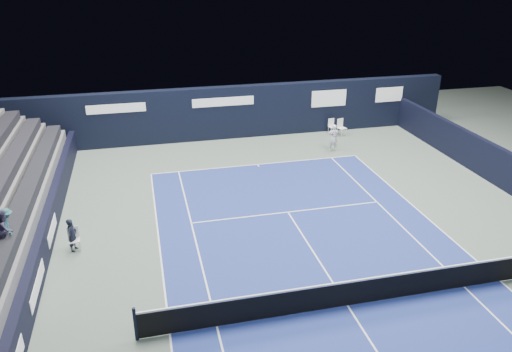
{
  "coord_description": "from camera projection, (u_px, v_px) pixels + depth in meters",
  "views": [
    {
      "loc": [
        -5.7,
        -11.56,
        9.93
      ],
      "look_at": [
        -1.12,
        7.57,
        1.3
      ],
      "focal_mm": 35.0,
      "sensor_mm": 36.0,
      "label": 1
    }
  ],
  "objects": [
    {
      "name": "line_judge",
      "position": [
        72.0,
        235.0,
        18.21
      ],
      "size": [
        0.45,
        0.54,
        1.28
      ],
      "primitive_type": "imported",
      "rotation": [
        0.0,
        0.0,
        1.22
      ],
      "color": "black",
      "rests_on": "ground"
    },
    {
      "name": "court_markings",
      "position": [
        348.0,
        306.0,
        15.5
      ],
      "size": [
        11.03,
        23.83,
        0.0
      ],
      "color": "white",
      "rests_on": "court_surface"
    },
    {
      "name": "folding_chair_back_b",
      "position": [
        332.0,
        125.0,
        30.56
      ],
      "size": [
        0.46,
        0.45,
        0.91
      ],
      "rotation": [
        0.0,
        0.0,
        0.17
      ],
      "color": "white",
      "rests_on": "ground"
    },
    {
      "name": "tennis_net",
      "position": [
        349.0,
        292.0,
        15.3
      ],
      "size": [
        12.9,
        0.1,
        1.1
      ],
      "color": "black",
      "rests_on": "ground"
    },
    {
      "name": "court_surface",
      "position": [
        348.0,
        306.0,
        15.5
      ],
      "size": [
        10.97,
        23.77,
        0.01
      ],
      "primitive_type": "cube",
      "color": "navy",
      "rests_on": "ground"
    },
    {
      "name": "line_judge_chair",
      "position": [
        74.0,
        237.0,
        18.31
      ],
      "size": [
        0.44,
        0.43,
        0.91
      ],
      "rotation": [
        0.0,
        0.0,
        0.11
      ],
      "color": "silver",
      "rests_on": "ground"
    },
    {
      "name": "side_barrier_left",
      "position": [
        47.0,
        231.0,
        18.55
      ],
      "size": [
        0.33,
        22.0,
        1.2
      ],
      "color": "black",
      "rests_on": "ground"
    },
    {
      "name": "ground",
      "position": [
        325.0,
        270.0,
        17.28
      ],
      "size": [
        48.0,
        48.0,
        0.0
      ],
      "primitive_type": "plane",
      "color": "#526157",
      "rests_on": "ground"
    },
    {
      "name": "folding_chair_back_a",
      "position": [
        341.0,
        124.0,
        30.17
      ],
      "size": [
        0.57,
        0.59,
        1.02
      ],
      "rotation": [
        0.0,
        0.0,
        0.33
      ],
      "color": "white",
      "rests_on": "ground"
    },
    {
      "name": "tennis_player",
      "position": [
        333.0,
        138.0,
        27.67
      ],
      "size": [
        0.59,
        0.81,
        1.53
      ],
      "color": "silver",
      "rests_on": "ground"
    },
    {
      "name": "back_sponsor_wall",
      "position": [
        239.0,
        112.0,
        29.57
      ],
      "size": [
        26.0,
        0.63,
        3.1
      ],
      "color": "black",
      "rests_on": "ground"
    },
    {
      "name": "enclosure_wall_right",
      "position": [
        512.0,
        174.0,
        22.72
      ],
      "size": [
        0.3,
        22.0,
        1.8
      ],
      "primitive_type": "cube",
      "color": "black",
      "rests_on": "ground"
    }
  ]
}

